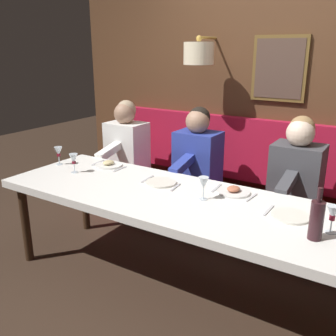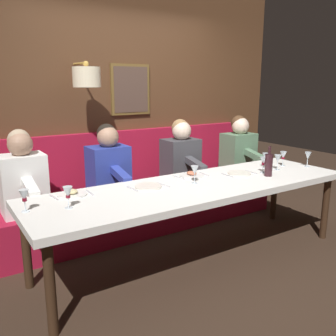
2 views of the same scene
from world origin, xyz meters
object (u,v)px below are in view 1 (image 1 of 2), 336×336
object	(u,v)px
diner_far	(126,141)
wine_glass_2	(74,159)
wine_glass_5	(58,152)
diner_middle	(197,152)
diner_near	(297,168)
wine_glass_4	(203,184)
dining_table	(200,209)
wine_bottle	(317,220)
wine_glass_3	(333,214)

from	to	relation	value
diner_far	wine_glass_2	xyz separation A→B (m)	(-0.88, -0.14, 0.04)
wine_glass_5	wine_glass_2	bearing A→B (deg)	-107.12
diner_middle	diner_near	bearing A→B (deg)	-90.00
diner_middle	wine_glass_5	size ratio (longest dim) A/B	4.82
wine_glass_2	wine_glass_4	bearing A→B (deg)	-87.82
dining_table	wine_glass_2	bearing A→B (deg)	89.83
wine_glass_2	wine_glass_4	xyz separation A→B (m)	(0.05, -1.19, 0.00)
dining_table	wine_bottle	distance (m)	0.81
dining_table	diner_far	bearing A→B (deg)	56.49
wine_bottle	wine_glass_2	bearing A→B (deg)	86.08
wine_glass_2	wine_glass_3	xyz separation A→B (m)	(-0.01, -2.03, -0.00)
wine_glass_4	wine_bottle	bearing A→B (deg)	-103.04
wine_glass_4	wine_glass_5	xyz separation A→B (m)	(0.04, 1.48, -0.00)
diner_near	wine_glass_5	size ratio (longest dim) A/B	4.82
dining_table	diner_far	size ratio (longest dim) A/B	3.93
diner_near	diner_middle	distance (m)	0.91
dining_table	diner_middle	xyz separation A→B (m)	(0.88, 0.49, 0.13)
wine_bottle	wine_glass_4	bearing A→B (deg)	76.96
dining_table	diner_middle	size ratio (longest dim) A/B	3.93
diner_far	wine_glass_2	bearing A→B (deg)	-171.09
diner_near	wine_glass_3	world-z (taller)	diner_near
diner_middle	wine_glass_4	xyz separation A→B (m)	(-0.83, -0.49, 0.04)
wine_glass_3	wine_bottle	distance (m)	0.14
diner_near	wine_bottle	xyz separation A→B (m)	(-1.01, -0.35, 0.04)
wine_glass_5	wine_bottle	world-z (taller)	wine_bottle
wine_glass_2	wine_bottle	distance (m)	1.98
diner_near	wine_glass_3	xyz separation A→B (m)	(-0.89, -0.41, 0.04)
diner_near	wine_bottle	distance (m)	1.07
dining_table	diner_far	distance (m)	1.60
diner_middle	wine_glass_2	size ratio (longest dim) A/B	4.82
diner_far	wine_glass_2	distance (m)	0.89
diner_far	wine_glass_3	xyz separation A→B (m)	(-0.89, -2.17, 0.04)
diner_far	wine_glass_4	world-z (taller)	diner_far
wine_glass_3	dining_table	bearing A→B (deg)	89.56
wine_glass_3	diner_near	bearing A→B (deg)	24.99
wine_glass_2	wine_glass_3	size ratio (longest dim) A/B	1.00
wine_glass_3	wine_glass_4	bearing A→B (deg)	86.23
diner_near	diner_far	size ratio (longest dim) A/B	1.00
wine_glass_3	wine_glass_5	world-z (taller)	same
diner_far	wine_glass_3	bearing A→B (deg)	-112.25
diner_middle	wine_glass_2	xyz separation A→B (m)	(-0.88, 0.71, 0.04)
diner_far	wine_bottle	bearing A→B (deg)	-115.66
dining_table	diner_near	xyz separation A→B (m)	(0.88, -0.43, 0.13)
diner_near	diner_middle	xyz separation A→B (m)	(0.00, 0.91, 0.00)
diner_middle	wine_glass_3	xyz separation A→B (m)	(-0.89, -1.33, 0.04)
wine_glass_2	diner_near	bearing A→B (deg)	-61.52
dining_table	wine_glass_3	world-z (taller)	wine_glass_3
diner_far	wine_glass_2	world-z (taller)	diner_far
diner_middle	diner_far	distance (m)	0.84
diner_far	diner_middle	bearing A→B (deg)	-90.00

